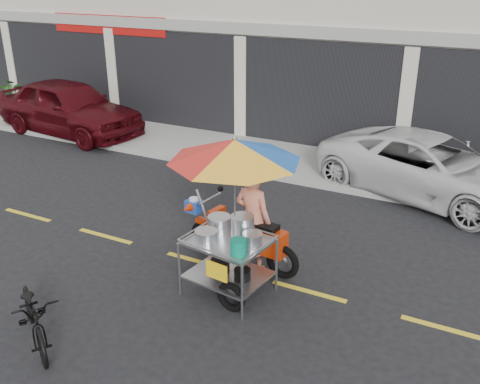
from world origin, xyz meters
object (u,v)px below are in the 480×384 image
at_px(white_pickup, 430,167).
at_px(food_vendor_rig, 239,191).
at_px(maroon_sedan, 69,107).
at_px(near_bicycle, 34,316).

height_order(white_pickup, food_vendor_rig, food_vendor_rig).
relative_size(white_pickup, food_vendor_rig, 1.93).
height_order(maroon_sedan, near_bicycle, maroon_sedan).
bearing_deg(food_vendor_rig, maroon_sedan, 156.14).
bearing_deg(near_bicycle, food_vendor_rig, -0.03).
bearing_deg(food_vendor_rig, near_bicycle, -116.68).
relative_size(maroon_sedan, near_bicycle, 3.01).
bearing_deg(maroon_sedan, near_bicycle, -132.87).
height_order(white_pickup, near_bicycle, white_pickup).
xyz_separation_m(maroon_sedan, near_bicycle, (6.46, -7.47, -0.40)).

